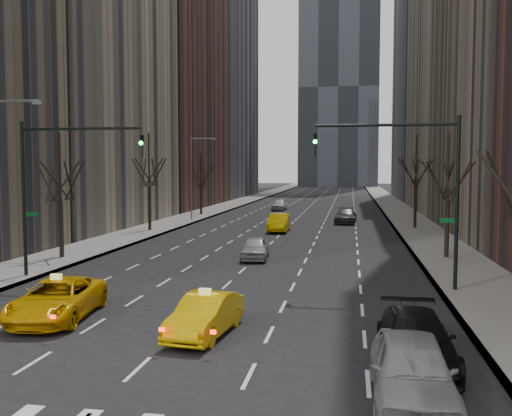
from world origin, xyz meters
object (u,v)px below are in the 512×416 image
at_px(silver_sedan_ahead, 255,248).
at_px(taxi_suv, 57,299).
at_px(parked_sedan_silver, 412,370).
at_px(taxi_sedan, 205,315).
at_px(parked_suv_black, 416,339).

bearing_deg(silver_sedan_ahead, taxi_suv, -113.74).
bearing_deg(parked_sedan_silver, taxi_sedan, 144.20).
xyz_separation_m(taxi_suv, taxi_sedan, (6.13, -1.17, -0.05)).
relative_size(taxi_suv, parked_suv_black, 1.06).
relative_size(silver_sedan_ahead, parked_suv_black, 0.80).
bearing_deg(taxi_suv, silver_sedan_ahead, 64.46).
height_order(taxi_suv, silver_sedan_ahead, taxi_suv).
xyz_separation_m(silver_sedan_ahead, parked_sedan_silver, (7.46, -21.24, 0.14)).
bearing_deg(parked_suv_black, parked_sedan_silver, -98.36).
distance_m(taxi_suv, parked_suv_black, 13.30).
relative_size(taxi_sedan, parked_suv_black, 0.84).
height_order(taxi_sedan, silver_sedan_ahead, taxi_sedan).
relative_size(taxi_sedan, silver_sedan_ahead, 1.05).
height_order(silver_sedan_ahead, parked_sedan_silver, parked_sedan_silver).
xyz_separation_m(taxi_suv, silver_sedan_ahead, (5.09, 15.34, -0.06)).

